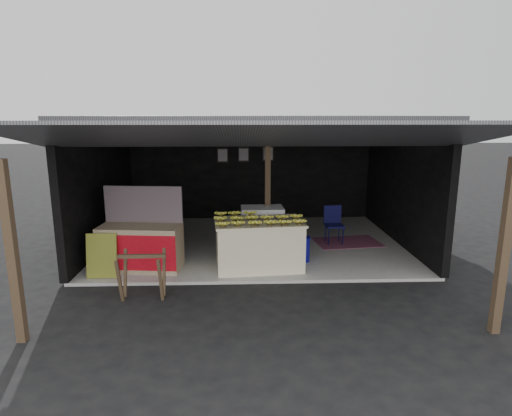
{
  "coord_description": "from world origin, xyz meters",
  "views": [
    {
      "loc": [
        -0.3,
        -7.36,
        3.04
      ],
      "look_at": [
        0.03,
        1.51,
        1.1
      ],
      "focal_mm": 30.0,
      "sensor_mm": 36.0,
      "label": 1
    }
  ],
  "objects_px": {
    "neighbor_stall": "(141,245)",
    "water_barrel": "(302,250)",
    "banana_table": "(259,244)",
    "sawhorse": "(142,271)",
    "white_crate": "(262,230)",
    "plastic_chair": "(333,221)"
  },
  "relations": [
    {
      "from": "banana_table",
      "to": "plastic_chair",
      "type": "height_order",
      "value": "banana_table"
    },
    {
      "from": "neighbor_stall",
      "to": "water_barrel",
      "type": "height_order",
      "value": "neighbor_stall"
    },
    {
      "from": "sawhorse",
      "to": "plastic_chair",
      "type": "bearing_deg",
      "value": 36.44
    },
    {
      "from": "white_crate",
      "to": "neighbor_stall",
      "type": "xyz_separation_m",
      "value": [
        -2.43,
        -0.98,
        -0.02
      ]
    },
    {
      "from": "sawhorse",
      "to": "water_barrel",
      "type": "xyz_separation_m",
      "value": [
        2.9,
        1.67,
        -0.2
      ]
    },
    {
      "from": "white_crate",
      "to": "water_barrel",
      "type": "distance_m",
      "value": 1.05
    },
    {
      "from": "sawhorse",
      "to": "water_barrel",
      "type": "bearing_deg",
      "value": 28.58
    },
    {
      "from": "banana_table",
      "to": "sawhorse",
      "type": "relative_size",
      "value": 2.25
    },
    {
      "from": "banana_table",
      "to": "sawhorse",
      "type": "xyz_separation_m",
      "value": [
        -2.0,
        -1.33,
        -0.04
      ]
    },
    {
      "from": "banana_table",
      "to": "water_barrel",
      "type": "relative_size",
      "value": 3.74
    },
    {
      "from": "neighbor_stall",
      "to": "water_barrel",
      "type": "distance_m",
      "value": 3.25
    },
    {
      "from": "sawhorse",
      "to": "water_barrel",
      "type": "distance_m",
      "value": 3.36
    },
    {
      "from": "sawhorse",
      "to": "plastic_chair",
      "type": "distance_m",
      "value": 4.85
    },
    {
      "from": "neighbor_stall",
      "to": "sawhorse",
      "type": "xyz_separation_m",
      "value": [
        0.32,
        -1.33,
        -0.04
      ]
    },
    {
      "from": "neighbor_stall",
      "to": "sawhorse",
      "type": "bearing_deg",
      "value": -70.78
    },
    {
      "from": "neighbor_stall",
      "to": "banana_table",
      "type": "bearing_deg",
      "value": 5.8
    },
    {
      "from": "sawhorse",
      "to": "plastic_chair",
      "type": "xyz_separation_m",
      "value": [
        3.83,
        2.97,
        0.08
      ]
    },
    {
      "from": "white_crate",
      "to": "plastic_chair",
      "type": "distance_m",
      "value": 1.85
    },
    {
      "from": "white_crate",
      "to": "sawhorse",
      "type": "xyz_separation_m",
      "value": [
        -2.11,
        -2.31,
        -0.07
      ]
    },
    {
      "from": "sawhorse",
      "to": "plastic_chair",
      "type": "relative_size",
      "value": 0.91
    },
    {
      "from": "white_crate",
      "to": "water_barrel",
      "type": "height_order",
      "value": "white_crate"
    },
    {
      "from": "white_crate",
      "to": "plastic_chair",
      "type": "bearing_deg",
      "value": 18.82
    }
  ]
}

